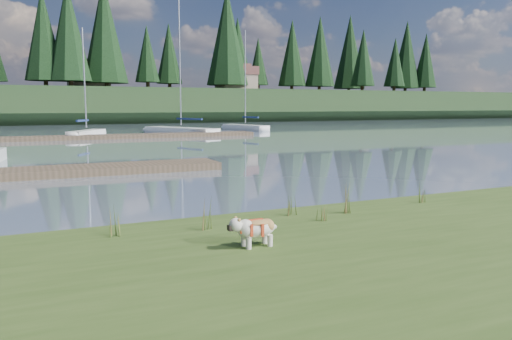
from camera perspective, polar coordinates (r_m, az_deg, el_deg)
name	(u,v)px	position (r m, az deg, el deg)	size (l,w,h in m)	color
ground	(73,140)	(41.47, -20.19, 3.29)	(200.00, 200.00, 0.00)	gray
bank	(319,299)	(6.69, 7.16, -14.44)	(60.00, 9.00, 0.35)	#394F1D
ridge	(48,106)	(84.32, -22.71, 6.74)	(200.00, 20.00, 5.00)	black
bulldog	(255,227)	(8.24, -0.07, -6.58)	(0.84, 0.37, 0.51)	silver
dock_near	(8,174)	(20.42, -26.51, -0.43)	(16.00, 2.00, 0.30)	#4C3D2C
dock_far	(99,137)	(41.67, -17.46, 3.63)	(26.00, 2.20, 0.30)	#4C3D2C
sailboat_bg_2	(89,133)	(44.90, -18.51, 4.07)	(4.01, 5.66, 9.10)	white
sailboat_bg_3	(175,130)	(48.29, -9.23, 4.55)	(5.87, 9.39, 13.83)	white
sailboat_bg_4	(242,127)	(54.16, -1.64, 4.95)	(3.29, 7.23, 10.59)	white
weed_0	(207,215)	(9.38, -5.66, -5.15)	(0.17, 0.14, 0.66)	#475B23
weed_1	(291,206)	(10.56, 4.00, -4.07)	(0.17, 0.14, 0.50)	#475B23
weed_2	(348,200)	(10.90, 10.49, -3.36)	(0.17, 0.14, 0.70)	#475B23
weed_3	(114,223)	(9.21, -15.88, -5.89)	(0.17, 0.14, 0.56)	#475B23
weed_4	(322,212)	(10.13, 7.54, -4.80)	(0.17, 0.14, 0.42)	#475B23
weed_5	(423,193)	(12.50, 18.54, -2.49)	(0.17, 0.14, 0.58)	#475B23
mud_lip	(206,230)	(10.53, -5.69, -6.85)	(60.00, 0.50, 0.14)	#33281C
conifer_4	(69,31)	(78.21, -20.63, 14.62)	(6.16, 6.16, 15.10)	#382619
conifer_5	(147,54)	(83.69, -12.35, 12.85)	(3.96, 3.96, 10.35)	#382619
conifer_6	(227,37)	(85.97, -3.32, 14.98)	(7.04, 7.04, 17.00)	#382619
conifer_7	(292,53)	(94.39, 4.14, 13.19)	(5.28, 5.28, 13.20)	#382619
conifer_8	(363,58)	(97.99, 12.14, 12.44)	(4.62, 4.62, 11.77)	#382619
conifer_9	(406,55)	(108.59, 16.81, 12.50)	(5.94, 5.94, 14.62)	#382619
house_1	(88,75)	(82.91, -18.61, 10.25)	(6.30, 5.30, 4.65)	gray
house_2	(236,78)	(87.02, -2.29, 10.48)	(6.30, 5.30, 4.65)	gray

